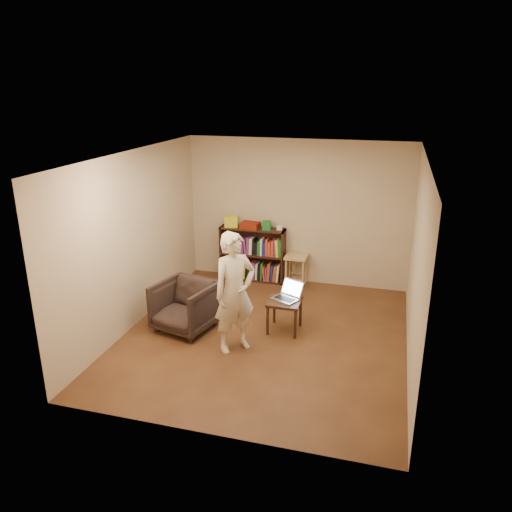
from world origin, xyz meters
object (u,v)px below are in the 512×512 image
(armchair, at_px, (185,306))
(laptop, at_px, (288,295))
(bookshelf, at_px, (253,257))
(stool, at_px, (296,261))
(side_table, at_px, (285,306))
(person, at_px, (235,293))

(armchair, bearing_deg, laptop, 31.01)
(bookshelf, distance_m, stool, 0.84)
(bookshelf, bearing_deg, stool, -4.38)
(stool, bearing_deg, bookshelf, 175.62)
(stool, relative_size, armchair, 0.70)
(side_table, bearing_deg, laptop, 74.15)
(armchair, xyz_separation_m, person, (0.89, -0.35, 0.47))
(laptop, relative_size, person, 0.29)
(armchair, bearing_deg, side_table, 27.98)
(side_table, distance_m, laptop, 0.17)
(bookshelf, bearing_deg, laptop, -59.36)
(armchair, bearing_deg, person, -7.32)
(stool, height_order, laptop, laptop)
(bookshelf, distance_m, person, 2.63)
(armchair, relative_size, laptop, 1.68)
(armchair, height_order, side_table, armchair)
(stool, bearing_deg, side_table, -84.16)
(laptop, distance_m, person, 1.02)
(stool, relative_size, side_table, 1.18)
(bookshelf, xyz_separation_m, side_table, (1.02, -1.85, -0.04))
(bookshelf, height_order, stool, bookshelf)
(armchair, height_order, laptop, armchair)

